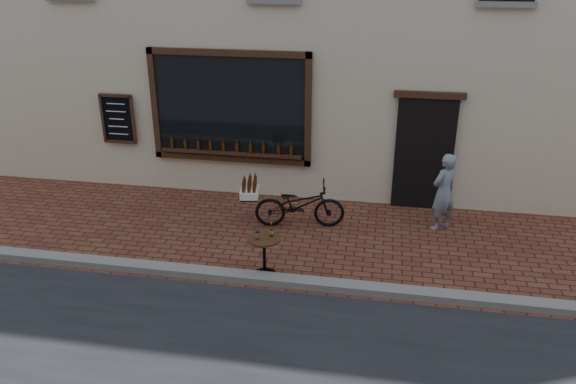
# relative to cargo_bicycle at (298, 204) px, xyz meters

# --- Properties ---
(ground) EXTENTS (90.00, 90.00, 0.00)m
(ground) POSITION_rel_cargo_bicycle_xyz_m (0.33, -2.20, -0.44)
(ground) COLOR #55261B
(ground) RESTS_ON ground
(kerb) EXTENTS (90.00, 0.25, 0.12)m
(kerb) POSITION_rel_cargo_bicycle_xyz_m (0.33, -2.00, -0.38)
(kerb) COLOR slate
(kerb) RESTS_ON ground
(cargo_bicycle) EXTENTS (1.94, 0.82, 0.92)m
(cargo_bicycle) POSITION_rel_cargo_bicycle_xyz_m (0.00, 0.00, 0.00)
(cargo_bicycle) COLOR black
(cargo_bicycle) RESTS_ON ground
(bistro_table) EXTENTS (0.52, 0.52, 0.89)m
(bistro_table) POSITION_rel_cargo_bicycle_xyz_m (-0.23, -1.80, 0.04)
(bistro_table) COLOR black
(bistro_table) RESTS_ON ground
(pedestrian) EXTENTS (0.62, 0.61, 1.45)m
(pedestrian) POSITION_rel_cargo_bicycle_xyz_m (2.58, 0.36, 0.28)
(pedestrian) COLOR slate
(pedestrian) RESTS_ON ground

